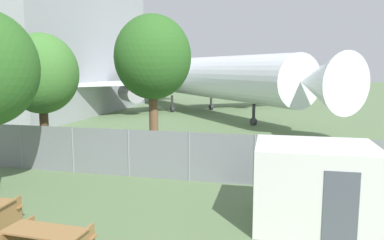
{
  "coord_description": "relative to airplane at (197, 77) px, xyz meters",
  "views": [
    {
      "loc": [
        3.5,
        -3.02,
        4.46
      ],
      "look_at": [
        -0.61,
        13.87,
        2.0
      ],
      "focal_mm": 35.0,
      "sensor_mm": 36.0,
      "label": 1
    }
  ],
  "objects": [
    {
      "name": "portable_cabin",
      "position": [
        9.31,
        -25.69,
        -2.33
      ],
      "size": [
        3.35,
        2.64,
        2.34
      ],
      "rotation": [
        0.0,
        0.0,
        0.03
      ],
      "color": "silver",
      "rests_on": "ground"
    },
    {
      "name": "perimeter_fence",
      "position": [
        4.86,
        -22.47,
        -2.52
      ],
      "size": [
        56.07,
        0.07,
        1.96
      ],
      "color": "gray",
      "rests_on": "ground"
    },
    {
      "name": "tree_behind_benches",
      "position": [
        2.11,
        -18.77,
        1.42
      ],
      "size": [
        3.78,
        3.78,
        7.03
      ],
      "color": "brown",
      "rests_on": "ground"
    },
    {
      "name": "tree_near_hangar",
      "position": [
        -3.37,
        -19.9,
        0.62
      ],
      "size": [
        3.65,
        3.65,
        6.15
      ],
      "color": "#4C3823",
      "rests_on": "ground"
    },
    {
      "name": "airplane",
      "position": [
        0.0,
        0.0,
        0.0
      ],
      "size": [
        26.44,
        30.48,
        11.0
      ],
      "rotation": [
        0.0,
        0.0,
        -0.87
      ],
      "color": "white",
      "rests_on": "ground"
    }
  ]
}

